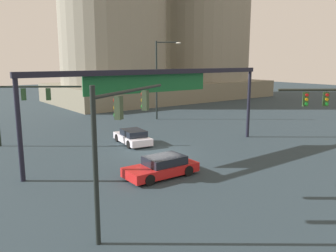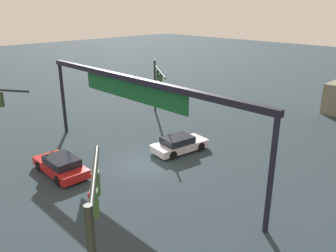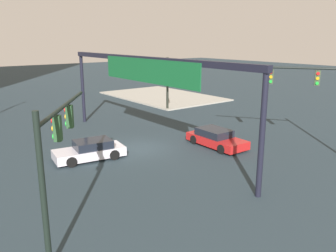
% 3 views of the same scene
% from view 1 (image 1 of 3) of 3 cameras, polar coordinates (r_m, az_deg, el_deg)
% --- Properties ---
extents(ground_plane, '(166.34, 166.34, 0.00)m').
position_cam_1_polar(ground_plane, '(26.00, -1.60, -4.52)').
color(ground_plane, '#26333B').
extents(traffic_signal_near_corner, '(5.76, 3.96, 5.99)m').
position_cam_1_polar(traffic_signal_near_corner, '(14.28, -8.03, 0.42)').
color(traffic_signal_near_corner, black).
rests_on(traffic_signal_near_corner, ground).
extents(traffic_signal_opposite_side, '(4.47, 3.26, 5.48)m').
position_cam_1_polar(traffic_signal_opposite_side, '(25.85, 25.78, 2.71)').
color(traffic_signal_opposite_side, black).
rests_on(traffic_signal_opposite_side, ground).
extents(traffic_signal_cross_street, '(5.70, 4.03, 5.31)m').
position_cam_1_polar(traffic_signal_cross_street, '(29.91, -23.05, 3.98)').
color(traffic_signal_cross_street, black).
rests_on(traffic_signal_cross_street, ground).
extents(streetlamp_curved_arm, '(2.28, 2.11, 9.05)m').
position_cam_1_polar(streetlamp_curved_arm, '(40.43, -1.47, 8.47)').
color(streetlamp_curved_arm, black).
rests_on(streetlamp_curved_arm, ground).
extents(overhead_sign_gantry, '(19.92, 0.43, 6.23)m').
position_cam_1_polar(overhead_sign_gantry, '(24.86, -1.76, 7.06)').
color(overhead_sign_gantry, black).
rests_on(overhead_sign_gantry, ground).
extents(sedan_car_approaching, '(4.50, 2.06, 1.21)m').
position_cam_1_polar(sedan_car_approaching, '(20.82, -1.00, -6.77)').
color(sedan_car_approaching, red).
rests_on(sedan_car_approaching, ground).
extents(sedan_car_waiting_far, '(2.42, 4.51, 1.21)m').
position_cam_1_polar(sedan_car_waiting_far, '(28.96, -5.85, -1.81)').
color(sedan_car_waiting_far, silver).
rests_on(sedan_car_waiting_far, ground).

